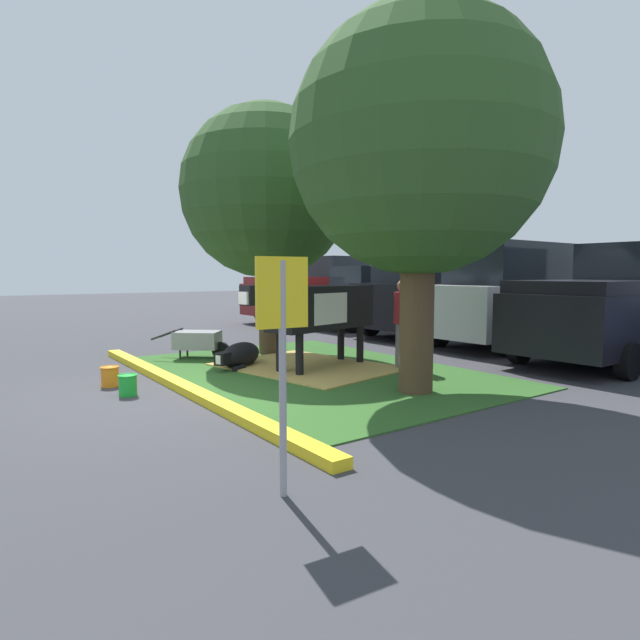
# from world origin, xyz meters

# --- Properties ---
(ground_plane) EXTENTS (80.00, 80.00, 0.00)m
(ground_plane) POSITION_xyz_m (0.00, 0.00, 0.00)
(ground_plane) COLOR #38383D
(grass_island) EXTENTS (6.94, 4.75, 0.02)m
(grass_island) POSITION_xyz_m (-0.29, 2.50, 0.01)
(grass_island) COLOR #2D5B23
(grass_island) RESTS_ON ground
(curb_yellow) EXTENTS (8.14, 0.24, 0.12)m
(curb_yellow) POSITION_xyz_m (-0.29, -0.03, 0.06)
(curb_yellow) COLOR yellow
(curb_yellow) RESTS_ON ground
(hay_bedding) EXTENTS (3.60, 2.97, 0.04)m
(hay_bedding) POSITION_xyz_m (-0.65, 2.58, 0.03)
(hay_bedding) COLOR tan
(hay_bedding) RESTS_ON ground
(shade_tree_left) EXTENTS (3.70, 3.70, 5.39)m
(shade_tree_left) POSITION_xyz_m (-2.55, 2.82, 3.53)
(shade_tree_left) COLOR #4C3823
(shade_tree_left) RESTS_ON ground
(shade_tree_right) EXTENTS (3.79, 3.79, 5.55)m
(shade_tree_right) POSITION_xyz_m (1.97, 2.78, 3.63)
(shade_tree_right) COLOR #4C3823
(shade_tree_right) RESTS_ON ground
(cow_holstein) EXTENTS (1.19, 3.08, 1.60)m
(cow_holstein) POSITION_xyz_m (-0.42, 2.68, 1.14)
(cow_holstein) COLOR black
(cow_holstein) RESTS_ON ground
(calf_lying) EXTENTS (0.98, 1.28, 0.48)m
(calf_lying) POSITION_xyz_m (-1.42, 1.56, 0.24)
(calf_lying) COLOR black
(calf_lying) RESTS_ON ground
(person_handler) EXTENTS (0.42, 0.39, 1.68)m
(person_handler) POSITION_xyz_m (0.46, 3.99, 0.90)
(person_handler) COLOR slate
(person_handler) RESTS_ON ground
(wheelbarrow) EXTENTS (1.30, 1.40, 0.63)m
(wheelbarrow) POSITION_xyz_m (-2.85, 1.32, 0.39)
(wheelbarrow) COLOR gray
(wheelbarrow) RESTS_ON ground
(parking_sign) EXTENTS (0.08, 0.44, 1.93)m
(parking_sign) POSITION_xyz_m (3.89, -0.72, 1.36)
(parking_sign) COLOR #99999E
(parking_sign) RESTS_ON ground
(bucket_orange) EXTENTS (0.29, 0.29, 0.32)m
(bucket_orange) POSITION_xyz_m (-1.15, -0.86, 0.17)
(bucket_orange) COLOR orange
(bucket_orange) RESTS_ON ground
(bucket_green) EXTENTS (0.28, 0.28, 0.31)m
(bucket_green) POSITION_xyz_m (-0.35, -0.80, 0.16)
(bucket_green) COLOR green
(bucket_green) RESTS_ON ground
(pickup_truck_maroon) EXTENTS (2.33, 5.45, 2.42)m
(pickup_truck_maroon) POSITION_xyz_m (-8.37, 8.34, 1.11)
(pickup_truck_maroon) COLOR maroon
(pickup_truck_maroon) RESTS_ON ground
(hatchback_white) EXTENTS (2.11, 4.45, 2.02)m
(hatchback_white) POSITION_xyz_m (-5.54, 8.41, 0.98)
(hatchback_white) COLOR silver
(hatchback_white) RESTS_ON ground
(suv_black) EXTENTS (2.21, 4.65, 2.52)m
(suv_black) POSITION_xyz_m (-2.80, 8.36, 1.27)
(suv_black) COLOR black
(suv_black) RESTS_ON ground
(suv_dark_grey) EXTENTS (2.21, 4.65, 2.52)m
(suv_dark_grey) POSITION_xyz_m (-0.21, 8.32, 1.27)
(suv_dark_grey) COLOR silver
(suv_dark_grey) RESTS_ON ground
(pickup_truck_black) EXTENTS (2.33, 5.45, 2.42)m
(pickup_truck_black) POSITION_xyz_m (2.35, 8.18, 1.11)
(pickup_truck_black) COLOR black
(pickup_truck_black) RESTS_ON ground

